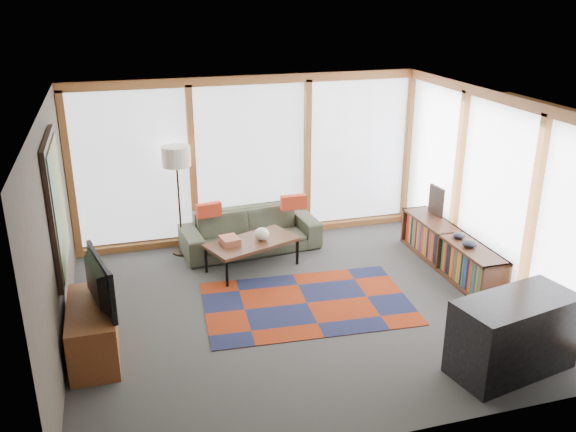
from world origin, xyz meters
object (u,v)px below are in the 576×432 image
object	(u,v)px
coffee_table	(252,255)
bar_counter	(513,335)
bookshelf	(450,251)
tv_console	(93,331)
floor_lamp	(179,201)
television	(92,283)
sofa	(250,231)

from	to	relation	value
coffee_table	bar_counter	xyz separation A→B (m)	(2.06, -3.19, 0.20)
coffee_table	bookshelf	xyz separation A→B (m)	(2.71, -0.83, 0.07)
coffee_table	bar_counter	distance (m)	3.80
tv_console	bar_counter	xyz separation A→B (m)	(4.23, -1.53, 0.12)
floor_lamp	television	world-z (taller)	floor_lamp
floor_lamp	television	distance (m)	2.81
sofa	tv_console	bearing A→B (deg)	-139.43
sofa	coffee_table	xyz separation A→B (m)	(-0.13, -0.67, -0.09)
bookshelf	sofa	bearing A→B (deg)	149.98
floor_lamp	bookshelf	bearing A→B (deg)	-24.67
tv_console	bar_counter	distance (m)	4.50
floor_lamp	bookshelf	size ratio (longest dim) A/B	0.74
bookshelf	floor_lamp	bearing A→B (deg)	155.33
floor_lamp	coffee_table	world-z (taller)	floor_lamp
television	tv_console	bearing A→B (deg)	42.63
floor_lamp	tv_console	xyz separation A→B (m)	(-1.26, -2.50, -0.54)
bookshelf	bar_counter	world-z (taller)	bar_counter
floor_lamp	coffee_table	bearing A→B (deg)	-42.62
tv_console	coffee_table	bearing A→B (deg)	37.41
bookshelf	television	xyz separation A→B (m)	(-4.83, -0.87, 0.61)
television	floor_lamp	bearing A→B (deg)	-38.58
floor_lamp	sofa	bearing A→B (deg)	-9.29
sofa	floor_lamp	xyz separation A→B (m)	(-1.03, 0.17, 0.53)
coffee_table	television	bearing A→B (deg)	-141.46
sofa	television	world-z (taller)	television
coffee_table	floor_lamp	bearing A→B (deg)	137.38
sofa	coffee_table	world-z (taller)	sofa
bookshelf	tv_console	world-z (taller)	tv_console
bar_counter	sofa	bearing A→B (deg)	105.37
floor_lamp	tv_console	size ratio (longest dim) A/B	1.39
coffee_table	sofa	bearing A→B (deg)	79.32
bar_counter	television	bearing A→B (deg)	149.08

